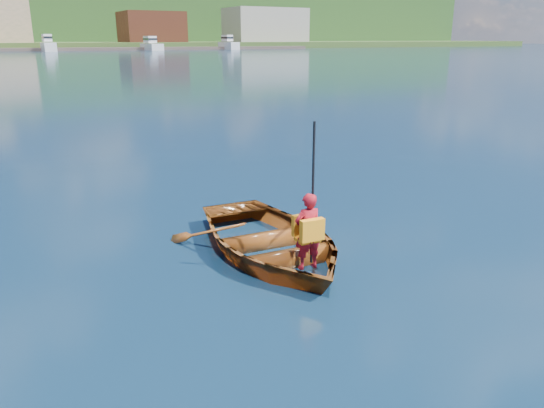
# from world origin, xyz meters

# --- Properties ---
(ground) EXTENTS (600.00, 600.00, 0.00)m
(ground) POSITION_xyz_m (0.00, 0.00, 0.00)
(ground) COLOR #0F1F3E
(ground) RESTS_ON ground
(rowboat) EXTENTS (2.73, 3.69, 0.74)m
(rowboat) POSITION_xyz_m (-0.83, 0.96, 0.22)
(rowboat) COLOR #7D3A0C
(rowboat) RESTS_ON ground
(child_paddler) EXTENTS (0.41, 0.35, 2.01)m
(child_paddler) POSITION_xyz_m (-0.72, 0.06, 0.65)
(child_paddler) COLOR #A31320
(child_paddler) RESTS_ON ground
(dock) EXTENTS (159.96, 13.27, 0.80)m
(dock) POSITION_xyz_m (7.07, 148.00, 0.40)
(dock) COLOR #51433D
(dock) RESTS_ON ground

